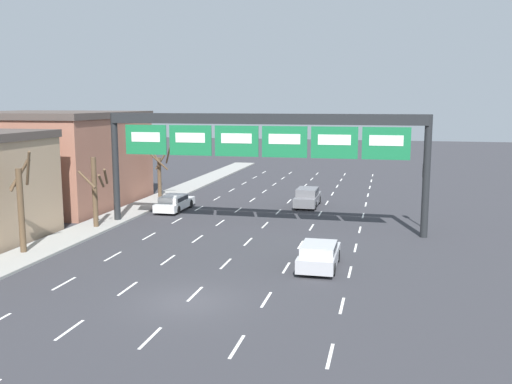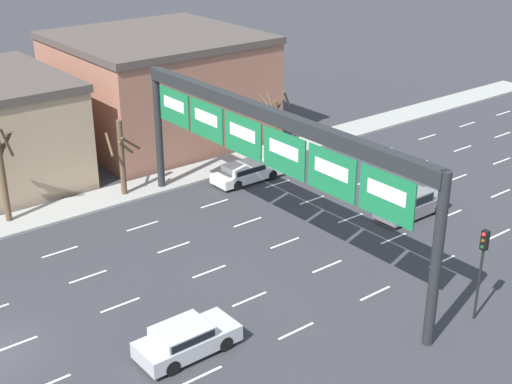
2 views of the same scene
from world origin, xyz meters
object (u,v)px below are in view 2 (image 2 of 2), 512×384
tree_bare_third (4,173)px  car_white (246,172)px  car_silver (186,338)px  car_grey (411,203)px  sign_gantry (267,136)px  tree_bare_furthest (122,155)px  tree_bare_second (276,118)px  traffic_light_near_gantry (482,257)px

tree_bare_third → car_white: bearing=76.1°
car_silver → car_grey: bearing=99.9°
sign_gantry → tree_bare_third: size_ratio=3.79×
car_silver → tree_bare_furthest: bearing=159.7°
car_silver → tree_bare_furthest: tree_bare_furthest is taller
tree_bare_second → tree_bare_third: tree_bare_third is taller
tree_bare_third → tree_bare_furthest: (0.76, 6.96, -0.34)m
car_grey → tree_bare_second: (-13.47, 0.99, 1.61)m
car_white → car_silver: 18.70m
car_white → tree_bare_second: 6.51m
sign_gantry → car_silver: bearing=-59.2°
car_silver → traffic_light_near_gantry: traffic_light_near_gantry is taller
sign_gantry → tree_bare_second: (-11.58, 10.26, -3.98)m
car_silver → tree_bare_furthest: (-15.96, 5.89, 1.97)m
car_white → car_silver: (13.17, -13.28, 0.04)m
car_grey → tree_bare_second: tree_bare_second is taller
sign_gantry → tree_bare_second: size_ratio=4.78×
tree_bare_third → traffic_light_near_gantry: bearing=29.1°
tree_bare_second → tree_bare_furthest: (0.57, -12.68, 0.27)m
car_grey → car_white: 10.98m
tree_bare_second → tree_bare_furthest: tree_bare_furthest is taller
car_grey → tree_bare_second: 13.60m
car_white → traffic_light_near_gantry: traffic_light_near_gantry is taller
car_white → traffic_light_near_gantry: (19.00, -1.79, 2.46)m
car_white → car_silver: car_silver is taller
traffic_light_near_gantry → tree_bare_second: 23.47m
traffic_light_near_gantry → tree_bare_furthest: bearing=-165.6°
car_white → tree_bare_furthest: bearing=-110.7°
car_grey → tree_bare_third: (-13.66, -18.65, 2.21)m
car_white → tree_bare_third: tree_bare_third is taller
car_grey → tree_bare_second: bearing=175.8°
tree_bare_third → tree_bare_furthest: tree_bare_third is taller
car_grey → car_silver: size_ratio=1.09×
tree_bare_furthest → tree_bare_second: bearing=92.6°
sign_gantry → tree_bare_furthest: size_ratio=4.59×
car_silver → tree_bare_third: size_ratio=0.75×
car_white → tree_bare_second: size_ratio=1.05×
sign_gantry → tree_bare_third: bearing=-141.4°
sign_gantry → car_white: bearing=148.8°
sign_gantry → car_white: size_ratio=4.56×
car_silver → tree_bare_second: bearing=131.7°
tree_bare_furthest → car_white: bearing=69.3°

